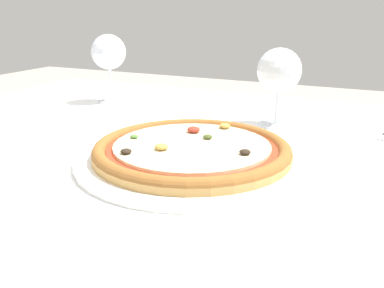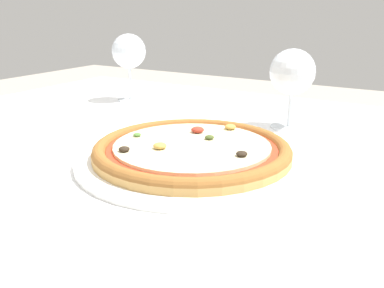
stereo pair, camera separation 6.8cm
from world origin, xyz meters
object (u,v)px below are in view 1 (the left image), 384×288
object	(u,v)px
dining_table	(163,186)
wine_glass_far_right	(109,53)
pizza_plate	(192,152)
wine_glass_far_left	(279,72)

from	to	relation	value
dining_table	wine_glass_far_right	xyz separation A→B (m)	(-0.29, 0.25, 0.21)
dining_table	pizza_plate	distance (m)	0.16
dining_table	wine_glass_far_right	world-z (taller)	wine_glass_far_right
wine_glass_far_left	dining_table	bearing A→B (deg)	-128.48
dining_table	wine_glass_far_left	distance (m)	0.33
pizza_plate	wine_glass_far_left	xyz separation A→B (m)	(0.07, 0.27, 0.10)
pizza_plate	wine_glass_far_right	bearing A→B (deg)	140.26
pizza_plate	wine_glass_far_left	bearing A→B (deg)	76.35
dining_table	pizza_plate	size ratio (longest dim) A/B	3.40
pizza_plate	wine_glass_far_right	distance (m)	0.51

